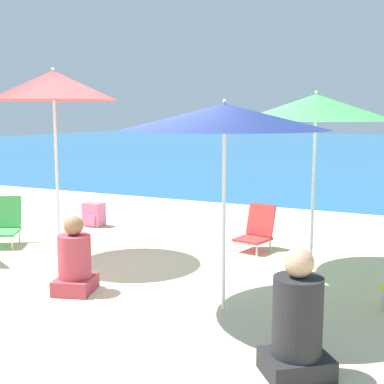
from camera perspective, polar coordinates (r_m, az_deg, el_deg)
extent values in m
plane|color=beige|center=(6.07, -7.42, -9.69)|extent=(60.00, 60.00, 0.00)
cylinder|color=white|center=(5.05, 3.41, -3.21)|extent=(0.04, 0.04, 1.73)
cone|color=navy|center=(4.95, 3.51, 8.01)|extent=(1.93, 1.93, 0.24)
sphere|color=white|center=(4.95, 3.53, 9.62)|extent=(0.04, 0.04, 0.04)
cylinder|color=white|center=(6.99, -14.21, 1.08)|extent=(0.04, 0.04, 2.04)
cone|color=red|center=(6.95, -14.57, 10.93)|extent=(1.57, 1.57, 0.36)
sphere|color=white|center=(6.96, -14.63, 12.57)|extent=(0.04, 0.04, 0.04)
cylinder|color=white|center=(6.41, 12.77, -0.62)|extent=(0.04, 0.04, 1.79)
cone|color=#47B756|center=(6.33, 13.08, 8.78)|extent=(1.76, 1.76, 0.30)
sphere|color=white|center=(6.33, 13.13, 10.32)|extent=(0.04, 0.04, 0.04)
cylinder|color=silver|center=(7.33, 4.59, -5.84)|extent=(0.02, 0.02, 0.15)
cylinder|color=silver|center=(7.16, 6.92, -6.23)|extent=(0.02, 0.02, 0.15)
cylinder|color=silver|center=(7.63, 6.08, -5.29)|extent=(0.02, 0.02, 0.15)
cylinder|color=silver|center=(7.46, 8.34, -5.65)|extent=(0.02, 0.02, 0.15)
cube|color=red|center=(7.37, 6.49, -5.03)|extent=(0.48, 0.50, 0.04)
cube|color=red|center=(7.50, 7.36, -2.94)|extent=(0.42, 0.22, 0.44)
cylinder|color=silver|center=(7.85, -18.64, -5.19)|extent=(0.02, 0.02, 0.19)
cylinder|color=silver|center=(8.25, -17.95, -4.50)|extent=(0.02, 0.02, 0.19)
cube|color=#47B756|center=(8.07, -19.66, -4.05)|extent=(0.65, 0.66, 0.04)
cube|color=#47B756|center=(8.26, -19.31, -2.00)|extent=(0.45, 0.34, 0.46)
cylinder|color=silver|center=(5.53, 19.66, -10.79)|extent=(0.02, 0.02, 0.21)
cube|color=#BF3F4C|center=(5.87, -12.33, -9.62)|extent=(0.50, 0.55, 0.16)
cylinder|color=#BF3F4C|center=(5.79, -12.43, -6.71)|extent=(0.35, 0.35, 0.46)
sphere|color=#9E704C|center=(5.71, -12.53, -3.48)|extent=(0.21, 0.21, 0.21)
cube|color=#262628|center=(4.12, 11.03, -17.64)|extent=(0.61, 0.60, 0.16)
cylinder|color=#262628|center=(3.97, 11.18, -12.87)|extent=(0.36, 0.36, 0.57)
sphere|color=tan|center=(3.85, 11.35, -7.38)|extent=(0.22, 0.22, 0.22)
cube|color=pink|center=(9.11, -10.43, -2.36)|extent=(0.33, 0.23, 0.40)
cube|color=pink|center=(9.03, -10.91, -2.99)|extent=(0.23, 0.03, 0.18)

